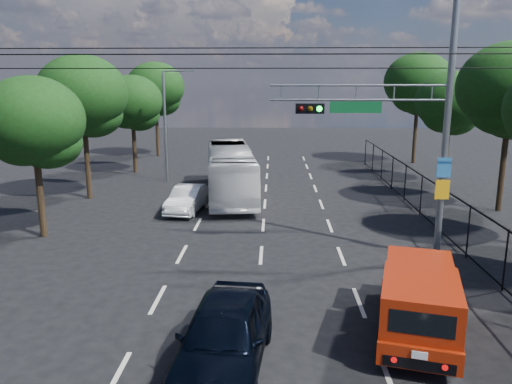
{
  "coord_description": "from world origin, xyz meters",
  "views": [
    {
      "loc": [
        0.43,
        -9.77,
        6.4
      ],
      "look_at": [
        -0.13,
        6.35,
        2.8
      ],
      "focal_mm": 35.0,
      "sensor_mm": 36.0,
      "label": 1
    }
  ],
  "objects_px": {
    "signal_mast": "(413,115)",
    "red_pickup": "(419,299)",
    "navy_hatchback": "(224,336)",
    "white_van": "(188,199)",
    "white_bus": "(230,171)"
  },
  "relations": [
    {
      "from": "signal_mast",
      "to": "navy_hatchback",
      "type": "relative_size",
      "value": 2.0
    },
    {
      "from": "signal_mast",
      "to": "navy_hatchback",
      "type": "height_order",
      "value": "signal_mast"
    },
    {
      "from": "signal_mast",
      "to": "red_pickup",
      "type": "relative_size",
      "value": 1.83
    },
    {
      "from": "navy_hatchback",
      "to": "white_van",
      "type": "height_order",
      "value": "navy_hatchback"
    },
    {
      "from": "red_pickup",
      "to": "white_bus",
      "type": "xyz_separation_m",
      "value": [
        -6.15,
        15.68,
        0.46
      ]
    },
    {
      "from": "navy_hatchback",
      "to": "white_bus",
      "type": "xyz_separation_m",
      "value": [
        -1.35,
        17.39,
        0.63
      ]
    },
    {
      "from": "signal_mast",
      "to": "red_pickup",
      "type": "xyz_separation_m",
      "value": [
        -1.13,
        -5.86,
        -4.26
      ]
    },
    {
      "from": "signal_mast",
      "to": "white_van",
      "type": "xyz_separation_m",
      "value": [
        -9.13,
        6.35,
        -4.6
      ]
    },
    {
      "from": "signal_mast",
      "to": "white_van",
      "type": "relative_size",
      "value": 2.45
    },
    {
      "from": "white_van",
      "to": "white_bus",
      "type": "bearing_deg",
      "value": 68.98
    },
    {
      "from": "red_pickup",
      "to": "navy_hatchback",
      "type": "xyz_separation_m",
      "value": [
        -4.8,
        -1.71,
        -0.17
      ]
    },
    {
      "from": "red_pickup",
      "to": "navy_hatchback",
      "type": "distance_m",
      "value": 5.1
    },
    {
      "from": "navy_hatchback",
      "to": "white_bus",
      "type": "distance_m",
      "value": 17.45
    },
    {
      "from": "signal_mast",
      "to": "red_pickup",
      "type": "height_order",
      "value": "signal_mast"
    },
    {
      "from": "red_pickup",
      "to": "white_van",
      "type": "relative_size",
      "value": 1.34
    }
  ]
}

